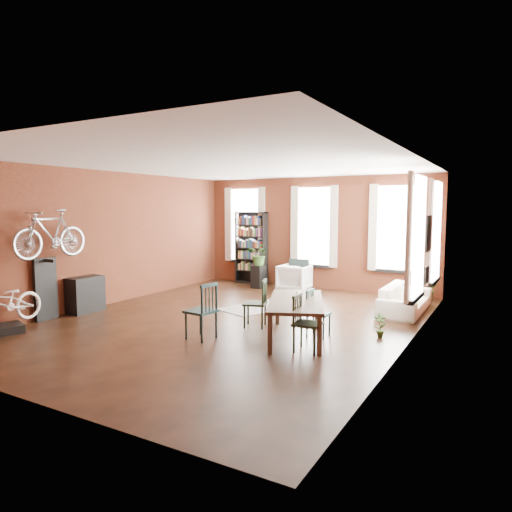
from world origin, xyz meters
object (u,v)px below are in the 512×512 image
Objects in this scene: dining_chair_a at (201,311)px; bookshelf at (251,248)px; console_table at (85,294)px; cream_sofa at (405,294)px; bicycle_floor at (2,282)px; plant_stand at (258,277)px; dining_chair_c at (308,324)px; dining_chair_b at (255,303)px; bike_trainer at (7,329)px; dining_table at (296,319)px; white_armchair at (294,277)px; dining_chair_d at (318,313)px.

dining_chair_a is 6.08m from bookshelf.
dining_chair_a is at bearing -7.06° from console_table.
bicycle_floor is (-6.13, -5.44, 0.55)m from cream_sofa.
dining_chair_c is at bearing -53.19° from plant_stand.
dining_chair_b reaches higher than bike_trainer.
dining_table is 1.09m from dining_chair_b.
dining_chair_b reaches higher than dining_chair_c.
dining_table reaches higher than plant_stand.
dining_table is 0.78m from dining_chair_c.
bicycle_floor is (-3.40, -1.51, 0.45)m from dining_chair_a.
dining_chair_b is 4.00m from white_armchair.
bicycle_floor is at bearing -87.09° from console_table.
dining_table is 4.97m from console_table.
dining_chair_b is at bearing -61.71° from plant_stand.
white_armchair is at bearing 2.19° from plant_stand.
dining_table is at bearing 126.97° from dining_chair_a.
cream_sofa is (4.95, -1.70, -0.69)m from bookshelf.
bookshelf is at bearing 71.05° from cream_sofa.
bicycle_floor reaches higher than dining_table.
white_armchair is at bearing 66.27° from bike_trainer.
dining_chair_c is 1.13× the size of white_armchair.
white_armchair is 1.14m from plant_stand.
dining_chair_b is at bearing -59.22° from bookshelf.
dining_chair_b is 1.16× the size of console_table.
dining_table is 5.21m from plant_stand.
dining_chair_d is (0.30, 0.31, 0.07)m from dining_table.
bookshelf is at bearing 40.70° from dining_chair_d.
white_armchair is 1.56× the size of bike_trainer.
bookshelf is at bearing 80.61° from bike_trainer.
dining_table is 2.49× the size of white_armchair.
cream_sofa reaches higher than console_table.
cream_sofa is (3.24, -1.15, -0.00)m from white_armchair.
dining_chair_a is 1.09× the size of dining_chair_c.
plant_stand is (-2.07, 3.85, -0.14)m from dining_chair_b.
cream_sofa is at bearing -20.35° from dining_chair_d.
plant_stand is (1.75, 6.52, 0.25)m from bike_trainer.
dining_chair_d is 4.53m from white_armchair.
bike_trainer is (-3.82, -2.67, -0.39)m from dining_chair_b.
bookshelf is 1.37× the size of bicycle_floor.
bookshelf is 1.92m from white_armchair.
dining_table is at bearing 35.03° from dining_chair_c.
bike_trainer is 1.94m from console_table.
dining_chair_b reaches higher than plant_stand.
bookshelf is 4.19× the size of bike_trainer.
dining_chair_d is 5.16m from plant_stand.
dining_chair_a is at bearing -38.22° from dining_chair_b.
bike_trainer is (-6.12, -5.41, -0.33)m from cream_sofa.
dining_chair_c is 1.76× the size of bike_trainer.
dining_table is at bearing 134.42° from dining_chair_d.
dining_chair_c is 0.44× the size of cream_sofa.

